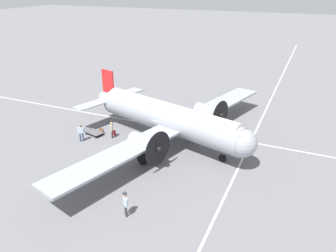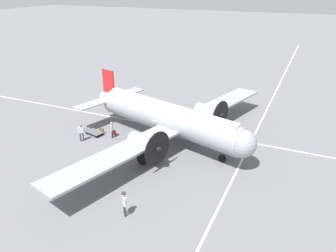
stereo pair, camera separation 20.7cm
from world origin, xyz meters
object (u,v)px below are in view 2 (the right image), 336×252
ramp_agent (112,128)px  crew_foreground (124,201)px  suitcase_upright_spare (114,133)px  baggage_cart (94,132)px  suitcase_near_door (101,131)px  airliner_main (171,119)px  passenger_boarding (81,130)px

ramp_agent → crew_foreground: bearing=11.2°
ramp_agent → suitcase_upright_spare: 0.97m
suitcase_upright_spare → baggage_cart: (1.86, 0.72, 0.00)m
suitcase_near_door → airliner_main: bearing=-172.0°
suitcase_near_door → baggage_cart: suitcase_near_door is taller
airliner_main → baggage_cart: size_ratio=13.32×
ramp_agent → suitcase_near_door: (1.55, -0.37, -0.75)m
airliner_main → crew_foreground: size_ratio=15.00×
airliner_main → passenger_boarding: 8.77m
airliner_main → baggage_cart: 8.29m
suitcase_upright_spare → crew_foreground: bearing=126.3°
crew_foreground → suitcase_near_door: 13.40m
crew_foreground → baggage_cart: crew_foreground is taller
ramp_agent → suitcase_near_door: ramp_agent is taller
suitcase_near_door → ramp_agent: bearing=166.4°
airliner_main → suitcase_near_door: (7.32, 1.03, -2.20)m
suitcase_upright_spare → baggage_cart: size_ratio=0.28×
suitcase_near_door → suitcase_upright_spare: size_ratio=1.05×
airliner_main → baggage_cart: bearing=-152.7°
baggage_cart → airliner_main: bearing=25.1°
ramp_agent → baggage_cart: ramp_agent is taller
airliner_main → baggage_cart: airliner_main is taller
crew_foreground → passenger_boarding: size_ratio=0.99×
passenger_boarding → ramp_agent: 2.93m
suitcase_near_door → suitcase_upright_spare: (-1.35, -0.19, -0.01)m
passenger_boarding → ramp_agent: size_ratio=1.08×
ramp_agent → airliner_main: bearing=77.7°
airliner_main → crew_foreground: 11.24m
airliner_main → suitcase_near_door: size_ratio=45.16×
airliner_main → ramp_agent: bearing=-150.4°
ramp_agent → suitcase_upright_spare: size_ratio=2.94×
baggage_cart → crew_foreground: bearing=-31.5°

